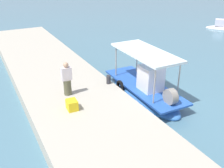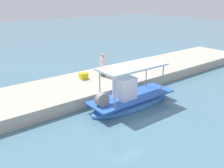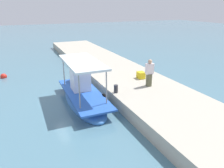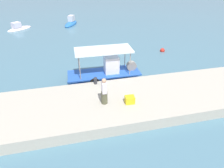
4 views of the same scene
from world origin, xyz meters
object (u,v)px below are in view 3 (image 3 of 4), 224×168
fisherman_near_bollard (149,74)px  mooring_bollard (116,89)px  main_fishing_boat (83,95)px  cargo_crate (141,75)px  marker_buoy (4,77)px

fisherman_near_bollard → mooring_bollard: (-0.18, 2.42, -0.55)m
main_fishing_boat → cargo_crate: size_ratio=10.59×
mooring_bollard → cargo_crate: bearing=-58.3°
fisherman_near_bollard → mooring_bollard: fisherman_near_bollard is taller
main_fishing_boat → cargo_crate: (0.65, -4.47, 0.51)m
main_fishing_boat → marker_buoy: main_fishing_boat is taller
cargo_crate → marker_buoy: size_ratio=1.12×
main_fishing_boat → mooring_bollard: 2.07m
main_fishing_boat → mooring_bollard: bearing=-121.5°
main_fishing_boat → mooring_bollard: size_ratio=12.60×
fisherman_near_bollard → marker_buoy: bearing=47.1°
fisherman_near_bollard → mooring_bollard: size_ratio=3.64×
main_fishing_boat → cargo_crate: bearing=-81.7°
mooring_bollard → cargo_crate: size_ratio=0.84×
marker_buoy → cargo_crate: bearing=-126.0°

